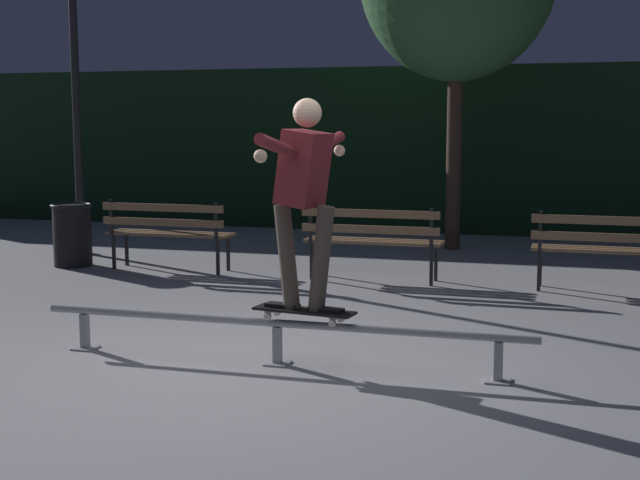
# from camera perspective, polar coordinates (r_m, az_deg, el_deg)

# --- Properties ---
(ground_plane) EXTENTS (90.00, 90.00, 0.00)m
(ground_plane) POSITION_cam_1_polar(r_m,az_deg,el_deg) (6.52, -3.16, -8.44)
(ground_plane) COLOR #99999E
(hedge_backdrop) EXTENTS (24.00, 1.20, 2.75)m
(hedge_backdrop) POSITION_cam_1_polar(r_m,az_deg,el_deg) (14.98, 8.12, 5.93)
(hedge_backdrop) COLOR black
(hedge_backdrop) RESTS_ON ground
(grind_rail) EXTENTS (3.87, 0.18, 0.35)m
(grind_rail) POSITION_cam_1_polar(r_m,az_deg,el_deg) (6.56, -2.83, -5.92)
(grind_rail) COLOR #9E9EA3
(grind_rail) RESTS_ON ground
(skateboard) EXTENTS (0.80, 0.31, 0.09)m
(skateboard) POSITION_cam_1_polar(r_m,az_deg,el_deg) (6.46, -1.06, -4.72)
(skateboard) COLOR black
(skateboard) RESTS_ON grind_rail
(skateboarder) EXTENTS (0.63, 1.40, 1.56)m
(skateboarder) POSITION_cam_1_polar(r_m,az_deg,el_deg) (6.33, -1.05, 3.59)
(skateboarder) COLOR black
(skateboarder) RESTS_ON skateboard
(park_bench_leftmost) EXTENTS (1.61, 0.43, 0.88)m
(park_bench_leftmost) POSITION_cam_1_polar(r_m,az_deg,el_deg) (10.80, -10.04, 0.78)
(park_bench_leftmost) COLOR black
(park_bench_leftmost) RESTS_ON ground
(park_bench_left_center) EXTENTS (1.61, 0.43, 0.88)m
(park_bench_left_center) POSITION_cam_1_polar(r_m,az_deg,el_deg) (9.94, 3.45, 0.31)
(park_bench_left_center) COLOR black
(park_bench_left_center) RESTS_ON ground
(park_bench_right_center) EXTENTS (1.61, 0.43, 0.88)m
(park_bench_right_center) POSITION_cam_1_polar(r_m,az_deg,el_deg) (9.72, 18.46, -0.25)
(park_bench_right_center) COLOR black
(park_bench_right_center) RESTS_ON ground
(lamp_post_left) EXTENTS (0.32, 0.32, 3.90)m
(lamp_post_left) POSITION_cam_1_polar(r_m,az_deg,el_deg) (12.56, -15.83, 10.45)
(lamp_post_left) COLOR black
(lamp_post_left) RESTS_ON ground
(trash_can) EXTENTS (0.52, 0.52, 0.80)m
(trash_can) POSITION_cam_1_polar(r_m,az_deg,el_deg) (11.48, -16.00, 0.38)
(trash_can) COLOR black
(trash_can) RESTS_ON ground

